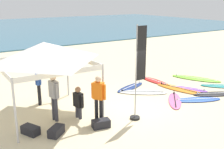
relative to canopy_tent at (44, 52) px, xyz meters
name	(u,v)px	position (x,y,z in m)	size (l,w,h in m)	color
ground_plane	(132,108)	(2.99, -1.28, -2.39)	(80.00, 80.00, 0.00)	beige
canopy_tent	(44,52)	(0.00, 0.00, 0.00)	(3.15, 3.15, 2.75)	#B7B7BC
surfboard_white	(142,92)	(4.49, -0.09, -2.35)	(2.19, 1.88, 0.19)	white
surfboard_red	(154,81)	(6.18, 0.95, -2.35)	(0.63, 2.04, 0.19)	red
surfboard_lime	(196,78)	(8.34, 0.03, -2.35)	(1.82, 2.63, 0.19)	#7AD12D
surfboard_pink	(175,100)	(5.00, -1.67, -2.35)	(1.72, 1.79, 0.19)	pink
surfboard_orange	(179,89)	(6.29, -0.70, -2.35)	(1.25, 2.53, 0.19)	orange
surfboard_teal	(222,86)	(8.38, -1.55, -2.35)	(1.83, 1.77, 0.19)	#19847F
surfboard_blue	(197,100)	(5.85, -2.12, -2.35)	(2.17, 1.45, 0.19)	blue
surfboard_black	(216,94)	(7.16, -2.10, -2.35)	(2.16, 1.47, 0.19)	black
surfboard_purple	(186,89)	(6.59, -0.87, -2.35)	(1.49, 2.01, 0.19)	purple
surfboard_navy	(130,87)	(4.48, 0.80, -2.35)	(2.03, 1.10, 0.19)	navy
person_orange	(99,96)	(1.25, -1.65, -1.40)	(0.38, 0.47, 1.71)	black
person_grey	(54,94)	(0.03, -0.65, -1.40)	(0.26, 0.55, 1.71)	#383842
person_blue	(38,81)	(0.07, 1.16, -1.40)	(0.33, 0.52, 1.71)	black
person_black	(78,101)	(0.82, -0.93, -1.73)	(0.28, 0.54, 1.20)	#383842
banner_flag	(138,77)	(2.61, -2.12, -0.81)	(0.60, 0.36, 3.40)	#99999E
gear_bag_near_tent	(30,130)	(-1.03, -1.19, -2.25)	(0.60, 0.32, 0.28)	#232328
gear_bag_by_pole	(56,131)	(-0.36, -1.70, -2.25)	(0.60, 0.32, 0.28)	#232328
gear_bag_on_sand	(101,124)	(1.11, -2.03, -2.25)	(0.60, 0.32, 0.28)	#232328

